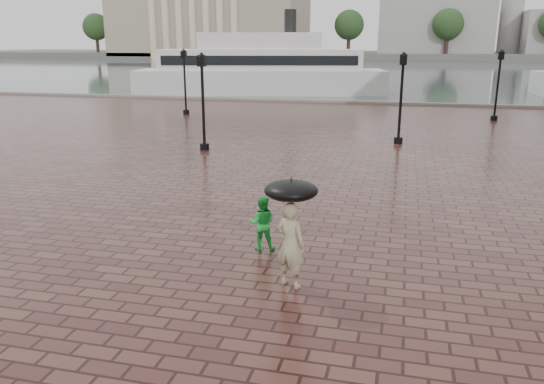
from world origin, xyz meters
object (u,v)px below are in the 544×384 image
(ferry_near, at_px, (260,69))
(child_pedestrian, at_px, (262,223))
(street_lamps, at_px, (322,90))
(adult_pedestrian, at_px, (291,245))

(ferry_near, bearing_deg, child_pedestrian, -87.44)
(street_lamps, distance_m, ferry_near, 22.90)
(child_pedestrian, bearing_deg, street_lamps, -95.42)
(street_lamps, relative_size, ferry_near, 0.85)
(adult_pedestrian, xyz_separation_m, ferry_near, (-11.98, 41.84, 1.48))
(adult_pedestrian, height_order, child_pedestrian, adult_pedestrian)
(adult_pedestrian, distance_m, child_pedestrian, 2.17)
(adult_pedestrian, bearing_deg, ferry_near, -52.07)
(street_lamps, bearing_deg, child_pedestrian, -85.58)
(adult_pedestrian, height_order, ferry_near, ferry_near)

